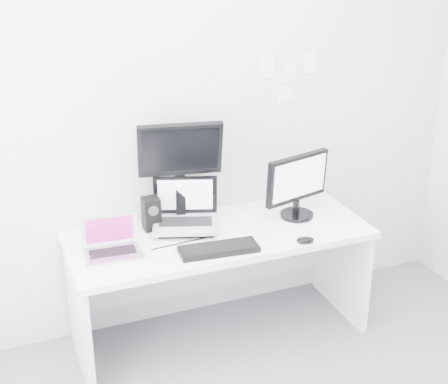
# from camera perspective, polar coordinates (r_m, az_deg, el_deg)

# --- Properties ---
(back_wall) EXTENTS (3.60, 0.00, 3.60)m
(back_wall) POSITION_cam_1_polar(r_m,az_deg,el_deg) (3.96, -2.25, 6.57)
(back_wall) COLOR silver
(back_wall) RESTS_ON ground
(desk) EXTENTS (1.80, 0.70, 0.73)m
(desk) POSITION_cam_1_polar(r_m,az_deg,el_deg) (4.06, -0.37, -8.23)
(desk) COLOR white
(desk) RESTS_ON ground
(macbook) EXTENTS (0.33, 0.25, 0.23)m
(macbook) POSITION_cam_1_polar(r_m,az_deg,el_deg) (3.62, -9.82, -3.93)
(macbook) COLOR silver
(macbook) RESTS_ON desk
(speaker) EXTENTS (0.13, 0.13, 0.20)m
(speaker) POSITION_cam_1_polar(r_m,az_deg,el_deg) (3.91, -6.40, -1.90)
(speaker) COLOR black
(speaker) RESTS_ON desk
(dell_laptop) EXTENTS (0.46, 0.41, 0.32)m
(dell_laptop) POSITION_cam_1_polar(r_m,az_deg,el_deg) (3.84, -3.42, -1.29)
(dell_laptop) COLOR #B9BBC1
(dell_laptop) RESTS_ON desk
(rear_monitor) EXTENTS (0.52, 0.27, 0.67)m
(rear_monitor) POSITION_cam_1_polar(r_m,az_deg,el_deg) (3.87, -3.87, 1.74)
(rear_monitor) COLOR black
(rear_monitor) RESTS_ON desk
(samsung_monitor) EXTENTS (0.50, 0.32, 0.42)m
(samsung_monitor) POSITION_cam_1_polar(r_m,az_deg,el_deg) (4.03, 6.53, 0.58)
(samsung_monitor) COLOR black
(samsung_monitor) RESTS_ON desk
(keyboard) EXTENTS (0.46, 0.20, 0.03)m
(keyboard) POSITION_cam_1_polar(r_m,az_deg,el_deg) (3.67, -0.46, -5.03)
(keyboard) COLOR black
(keyboard) RESTS_ON desk
(mouse) EXTENTS (0.12, 0.09, 0.03)m
(mouse) POSITION_cam_1_polar(r_m,az_deg,el_deg) (3.79, 7.15, -4.20)
(mouse) COLOR black
(mouse) RESTS_ON desk
(wall_note_0) EXTENTS (0.10, 0.00, 0.14)m
(wall_note_0) POSITION_cam_1_polar(r_m,az_deg,el_deg) (4.06, 3.83, 10.86)
(wall_note_0) COLOR white
(wall_note_0) RESTS_ON back_wall
(wall_note_1) EXTENTS (0.09, 0.00, 0.13)m
(wall_note_1) POSITION_cam_1_polar(r_m,az_deg,el_deg) (4.13, 5.73, 10.45)
(wall_note_1) COLOR white
(wall_note_1) RESTS_ON back_wall
(wall_note_2) EXTENTS (0.10, 0.00, 0.14)m
(wall_note_2) POSITION_cam_1_polar(r_m,az_deg,el_deg) (4.19, 7.62, 11.24)
(wall_note_2) COLOR white
(wall_note_2) RESTS_ON back_wall
(wall_note_3) EXTENTS (0.11, 0.00, 0.08)m
(wall_note_3) POSITION_cam_1_polar(r_m,az_deg,el_deg) (4.16, 5.39, 8.28)
(wall_note_3) COLOR white
(wall_note_3) RESTS_ON back_wall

